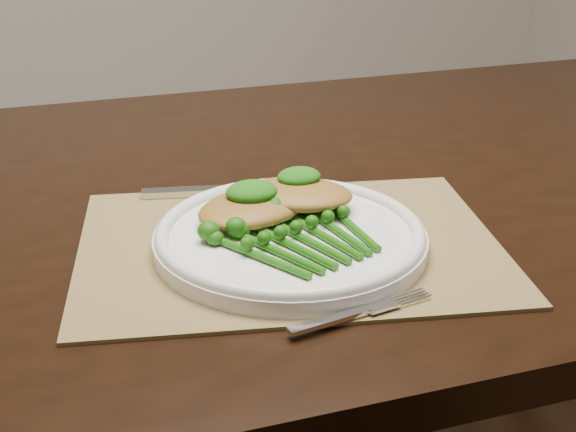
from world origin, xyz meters
name	(u,v)px	position (x,y,z in m)	size (l,w,h in m)	color
dining_table	(273,420)	(0.08, 0.13, 0.38)	(1.67, 1.02, 0.75)	black
placemat	(289,245)	(0.03, -0.04, 0.75)	(0.44, 0.32, 0.00)	olive
dinner_plate	(290,236)	(0.03, -0.05, 0.77)	(0.29, 0.29, 0.03)	white
knife	(221,190)	(0.01, 0.11, 0.76)	(0.23, 0.08, 0.01)	silver
fork	(370,309)	(0.05, -0.20, 0.76)	(0.15, 0.03, 0.00)	silver
chicken_fillet_left	(254,207)	(0.01, 0.00, 0.78)	(0.13, 0.09, 0.03)	olive
chicken_fillet_right	(297,194)	(0.06, 0.00, 0.79)	(0.12, 0.09, 0.02)	olive
pesto_dollop_left	(252,192)	(0.01, 0.00, 0.80)	(0.06, 0.05, 0.02)	#114F0B
pesto_dollop_right	(299,177)	(0.07, 0.01, 0.80)	(0.05, 0.04, 0.02)	#114F0B
broccolini_bundle	(308,240)	(0.04, -0.08, 0.77)	(0.17, 0.19, 0.04)	#18580B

